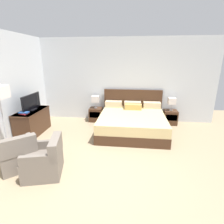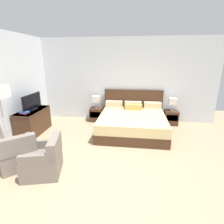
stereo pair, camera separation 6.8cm
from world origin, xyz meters
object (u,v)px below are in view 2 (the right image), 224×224
Objects in this scene: nightstand_left at (96,114)px; book_red_cover at (24,113)px; nightstand_right at (171,117)px; book_blue_cover at (24,112)px; table_lamp_right at (173,101)px; table_lamp_left at (96,99)px; armchair_companion at (44,160)px; dresser at (33,121)px; bed at (132,122)px; armchair_by_window at (18,154)px; tv at (32,102)px.

book_red_cover is (-1.69, -1.63, 0.49)m from nightstand_left.
book_blue_cover reaches higher than nightstand_right.
nightstand_left is 2.69m from table_lamp_right.
nightstand_right is 1.10× the size of table_lamp_left.
nightstand_left is 0.58× the size of armchair_companion.
nightstand_right is 1.91× the size of book_blue_cover.
table_lamp_left is at bearing 37.58° from dresser.
table_lamp_right is at bearing 0.03° from nightstand_left.
nightstand_left is at bearing 180.00° from nightstand_right.
table_lamp_right is at bearing 30.16° from bed.
bed is at bearing 10.00° from dresser.
table_lamp_right is (2.63, 0.00, 0.57)m from nightstand_left.
table_lamp_left reaches higher than dresser.
armchair_companion is (1.33, -1.50, -0.45)m from book_red_cover.
table_lamp_left is at bearing 71.09° from armchair_by_window.
bed is 3.23m from armchair_by_window.
tv is (-1.68, -1.22, 0.13)m from table_lamp_left.
armchair_by_window is (-1.02, -2.98, 0.04)m from nightstand_left.
bed is 1.60m from table_lamp_right.
nightstand_right is 4.51m from dresser.
table_lamp_right is 0.37× the size of dresser.
book_red_cover reaches higher than nightstand_left.
bed is 3.15m from book_blue_cover.
armchair_companion is (1.32, -1.91, -0.66)m from tv.
tv is at bearing -143.97° from nightstand_left.
dresser is (-1.68, -1.29, -0.44)m from table_lamp_left.
bed reaches higher than armchair_companion.
tv is 0.45m from book_blue_cover.
book_red_cover is at bearing -159.27° from nightstand_right.
book_red_cover is at bearing -163.82° from bed.
bed reaches higher than book_blue_cover.
table_lamp_left reaches higher than armchair_by_window.
book_blue_cover is at bearing 115.95° from armchair_by_window.
nightstand_right is 0.58× the size of armchair_companion.
book_blue_cover is at bearing -90.26° from tv.
tv reaches higher than book_red_cover.
nightstand_left is 0.50× the size of armchair_by_window.
bed is 1.76× the size of dresser.
table_lamp_left is 3.20m from armchair_companion.
bed reaches higher than table_lamp_right.
tv is 0.94× the size of armchair_by_window.
book_blue_cover is at bearing -159.23° from table_lamp_right.
tv is 3.54× the size of book_blue_cover.
table_lamp_left is (-1.32, 0.76, 0.51)m from bed.
armchair_companion is at bearing -48.53° from book_blue_cover.
bed is at bearing 16.18° from book_red_cover.
armchair_companion is (1.32, -1.50, -0.48)m from book_blue_cover.
nightstand_left is 2.15× the size of book_red_cover.
table_lamp_right reaches higher than book_red_cover.
table_lamp_right is at bearing 15.82° from tv.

